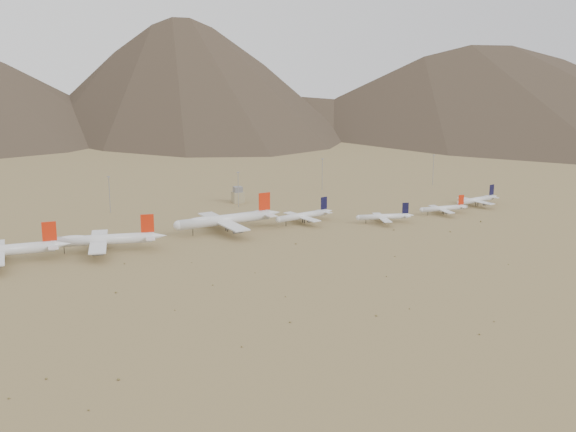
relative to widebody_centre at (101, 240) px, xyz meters
name	(u,v)px	position (x,y,z in m)	size (l,w,h in m)	color
ground	(259,245)	(85.85, -23.12, -6.98)	(3000.00, 3000.00, 0.00)	tan
mountain_ridge	(60,26)	(85.85, 876.88, 143.02)	(4400.00, 1000.00, 300.00)	brown
widebody_centre	(101,240)	(0.00, 0.00, 0.00)	(67.43, 52.78, 20.23)	silver
widebody_east	(225,220)	(78.85, 16.93, 0.56)	(73.46, 56.93, 21.86)	silver
narrowbody_a	(304,215)	(133.58, 17.90, -1.99)	(45.84, 33.68, 15.35)	silver
narrowbody_b	(384,217)	(181.72, -3.43, -2.73)	(38.90, 28.66, 13.07)	silver
narrowbody_c	(444,208)	(232.85, 3.04, -2.87)	(38.32, 27.62, 12.65)	silver
narrowbody_d	(477,200)	(271.43, 15.66, -2.39)	(42.33, 31.04, 14.14)	silver
control_tower	(238,195)	(115.85, 96.88, -1.66)	(8.00, 8.00, 12.00)	gray
mast_west	(109,193)	(22.63, 100.20, 7.23)	(2.00, 0.60, 25.70)	gray
mast_centre	(238,188)	(110.84, 81.70, 7.23)	(2.00, 0.60, 25.70)	gray
mast_east	(322,173)	(195.45, 116.88, 7.23)	(2.00, 0.60, 25.70)	gray
mast_far_east	(433,168)	(290.77, 99.68, 7.23)	(2.00, 0.60, 25.70)	gray
desert_scrub	(379,272)	(122.74, -96.92, -6.65)	(358.71, 175.82, 0.97)	brown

